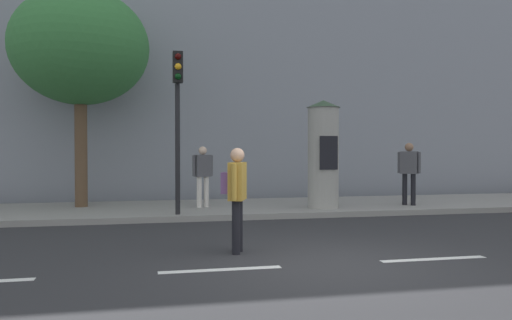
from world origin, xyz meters
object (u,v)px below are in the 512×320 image
(street_tree, at_px, (80,48))
(pedestrian_in_dark_shirt, at_px, (203,171))
(traffic_light, at_px, (178,105))
(pedestrian_in_light_jacket, at_px, (409,167))
(poster_column, at_px, (323,153))
(pedestrian_with_bag, at_px, (236,189))

(street_tree, height_order, pedestrian_in_dark_shirt, street_tree)
(traffic_light, height_order, pedestrian_in_dark_shirt, traffic_light)
(pedestrian_in_light_jacket, distance_m, pedestrian_in_dark_shirt, 5.93)
(pedestrian_in_light_jacket, relative_size, pedestrian_in_dark_shirt, 1.06)
(traffic_light, bearing_deg, street_tree, 136.84)
(street_tree, bearing_deg, poster_column, -14.23)
(poster_column, height_order, pedestrian_with_bag, poster_column)
(poster_column, bearing_deg, street_tree, 165.77)
(street_tree, bearing_deg, pedestrian_with_bag, -63.09)
(poster_column, distance_m, street_tree, 7.37)
(pedestrian_in_dark_shirt, bearing_deg, traffic_light, -116.74)
(pedestrian_in_dark_shirt, bearing_deg, pedestrian_with_bag, -90.40)
(traffic_light, xyz_separation_m, pedestrian_in_light_jacket, (6.66, 0.84, -1.61))
(pedestrian_in_light_jacket, xyz_separation_m, pedestrian_in_dark_shirt, (-5.88, 0.70, -0.09))
(pedestrian_in_dark_shirt, bearing_deg, street_tree, 165.64)
(street_tree, bearing_deg, traffic_light, -43.16)
(pedestrian_in_light_jacket, bearing_deg, traffic_light, -172.82)
(traffic_light, xyz_separation_m, pedestrian_in_dark_shirt, (0.77, 1.54, -1.70))
(poster_column, height_order, pedestrian_in_light_jacket, poster_column)
(pedestrian_with_bag, bearing_deg, street_tree, 116.91)
(pedestrian_in_dark_shirt, bearing_deg, poster_column, -14.10)
(street_tree, distance_m, pedestrian_in_light_jacket, 9.91)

